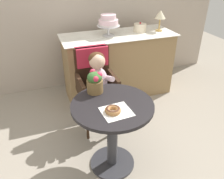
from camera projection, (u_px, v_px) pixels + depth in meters
ground_plane at (112, 163)px, 2.32m from camera, size 8.00×8.00×0.00m
cafe_table at (112, 123)px, 2.06m from camera, size 0.72×0.72×0.72m
wicker_chair at (95, 76)px, 2.59m from camera, size 0.42×0.45×0.95m
seated_child at (98, 79)px, 2.44m from camera, size 0.27×0.32×0.73m
paper_napkin at (116, 112)px, 1.85m from camera, size 0.25×0.24×0.00m
donut_front at (113, 110)px, 1.84m from camera, size 0.13×0.13×0.04m
flower_vase at (95, 82)px, 2.07m from camera, size 0.15×0.15×0.21m
display_counter at (118, 65)px, 3.30m from camera, size 1.56×0.62×0.90m
tiered_cake_stand at (108, 22)px, 2.95m from camera, size 0.30×0.30×0.27m
round_layer_cake at (140, 28)px, 3.17m from camera, size 0.17×0.17×0.13m
table_lamp at (160, 15)px, 3.12m from camera, size 0.15×0.15×0.28m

